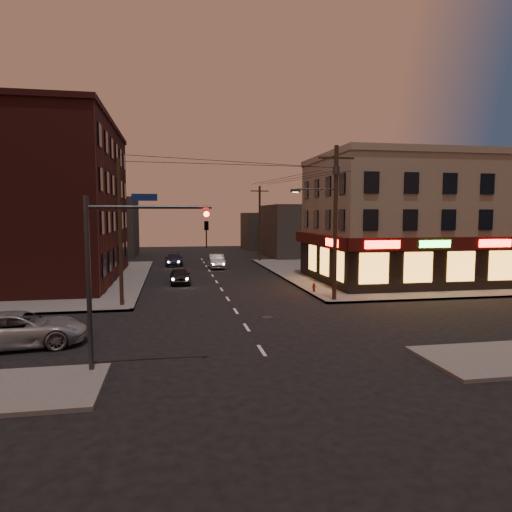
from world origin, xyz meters
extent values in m
plane|color=black|center=(0.00, 0.00, 0.00)|extent=(120.00, 120.00, 0.00)
cube|color=#514F4C|center=(18.00, 19.00, 0.07)|extent=(24.00, 28.00, 0.15)
cube|color=#514F4C|center=(-18.00, 19.00, 0.07)|extent=(24.00, 28.00, 0.15)
cube|color=gray|center=(16.00, 13.50, 5.15)|extent=(15.00, 12.00, 10.00)
cube|color=gray|center=(16.00, 13.50, 10.40)|extent=(15.20, 12.20, 0.50)
cube|color=black|center=(16.00, 7.55, 1.85)|extent=(15.12, 0.25, 3.40)
cube|color=black|center=(8.55, 13.50, 1.85)|extent=(0.25, 12.12, 3.40)
cube|color=#3F0D0A|center=(16.00, 7.25, 3.65)|extent=(15.60, 0.50, 0.90)
cube|color=#3F0D0A|center=(8.25, 13.50, 3.65)|extent=(0.50, 12.60, 0.90)
cube|color=#FF140C|center=(10.70, 6.98, 3.65)|extent=(2.60, 0.06, 0.55)
cube|color=#FF140C|center=(19.50, 6.98, 3.65)|extent=(2.60, 0.06, 0.55)
cube|color=#26FF3F|center=(14.70, 6.98, 3.65)|extent=(2.40, 0.06, 0.50)
cube|color=#FF140C|center=(7.98, 9.70, 3.65)|extent=(0.06, 2.60, 0.55)
cube|color=#FF9F38|center=(15.40, 7.40, 1.95)|extent=(12.40, 0.08, 2.20)
cube|color=#FF9F38|center=(8.40, 12.50, 1.95)|extent=(0.08, 8.40, 2.20)
cube|color=#451816|center=(-14.50, 19.00, 6.65)|extent=(12.00, 20.00, 13.00)
cube|color=#3F3D3A|center=(14.00, 38.00, 3.50)|extent=(10.00, 12.00, 7.00)
cube|color=#3F3D3A|center=(-13.00, 42.00, 4.00)|extent=(9.00, 10.00, 8.00)
cube|color=#3F3D3A|center=(12.00, 52.00, 3.00)|extent=(8.00, 8.00, 6.00)
cylinder|color=#382619|center=(6.80, 5.80, 5.15)|extent=(0.28, 0.28, 10.00)
cube|color=#382619|center=(6.80, 5.80, 9.35)|extent=(2.40, 0.12, 0.12)
cylinder|color=#333538|center=(6.80, 5.80, 8.55)|extent=(0.44, 0.44, 0.50)
cylinder|color=#333538|center=(5.50, 5.80, 7.35)|extent=(2.60, 0.10, 0.10)
cube|color=#333538|center=(4.10, 5.80, 7.25)|extent=(0.60, 0.25, 0.18)
cube|color=#FFD88C|center=(4.10, 5.80, 7.15)|extent=(0.35, 0.15, 0.04)
cylinder|color=#382619|center=(6.80, 32.00, 4.65)|extent=(0.26, 0.26, 9.00)
cylinder|color=#382619|center=(-6.80, 6.50, 4.65)|extent=(0.24, 0.24, 9.00)
cylinder|color=#333538|center=(-6.60, -5.60, 3.20)|extent=(0.18, 0.18, 6.40)
cylinder|color=#333538|center=(-4.40, -5.60, 6.00)|extent=(4.40, 0.12, 0.12)
imported|color=black|center=(-2.40, -5.60, 5.50)|extent=(0.16, 0.20, 1.00)
sphere|color=#FF0C05|center=(-2.40, -5.72, 5.75)|extent=(0.20, 0.20, 0.20)
cube|color=navy|center=(-4.60, -5.60, 6.35)|extent=(0.90, 0.05, 0.25)
imported|color=#96999E|center=(-10.25, -1.56, 0.77)|extent=(5.83, 3.29, 1.54)
imported|color=black|center=(-3.08, 15.64, 0.69)|extent=(1.72, 4.09, 1.38)
imported|color=gray|center=(0.96, 26.17, 0.73)|extent=(1.58, 4.46, 1.47)
imported|color=black|center=(-3.54, 29.42, 0.70)|extent=(2.05, 4.85, 1.40)
cylinder|color=maroon|center=(6.40, 8.92, 0.42)|extent=(0.24, 0.24, 0.53)
sphere|color=maroon|center=(6.40, 8.92, 0.71)|extent=(0.21, 0.21, 0.21)
cylinder|color=maroon|center=(6.40, 8.92, 0.52)|extent=(0.30, 0.18, 0.11)
cylinder|color=maroon|center=(6.40, 8.92, 0.52)|extent=(0.18, 0.30, 0.11)
camera|label=1|loc=(-3.63, -22.47, 5.74)|focal=32.00mm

